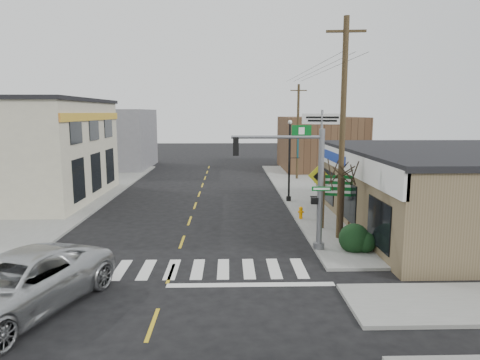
{
  "coord_description": "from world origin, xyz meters",
  "views": [
    {
      "loc": [
        2.23,
        -15.64,
        6.08
      ],
      "look_at": [
        2.78,
        5.06,
        2.8
      ],
      "focal_mm": 32.0,
      "sensor_mm": 36.0,
      "label": 1
    }
  ],
  "objects_px": {
    "fire_hydrant": "(301,212)",
    "suv": "(16,285)",
    "traffic_signal_pole": "(306,176)",
    "dance_center_sign": "(322,130)",
    "guide_sign": "(337,192)",
    "bare_tree": "(343,166)",
    "utility_pole_near": "(343,128)",
    "lamp_post": "(290,155)",
    "utility_pole_far": "(298,131)"
  },
  "relations": [
    {
      "from": "traffic_signal_pole",
      "to": "bare_tree",
      "type": "relative_size",
      "value": 1.22
    },
    {
      "from": "traffic_signal_pole",
      "to": "dance_center_sign",
      "type": "distance_m",
      "value": 13.47
    },
    {
      "from": "guide_sign",
      "to": "utility_pole_near",
      "type": "relative_size",
      "value": 0.29
    },
    {
      "from": "lamp_post",
      "to": "fire_hydrant",
      "type": "bearing_deg",
      "value": -115.2
    },
    {
      "from": "utility_pole_far",
      "to": "traffic_signal_pole",
      "type": "bearing_deg",
      "value": -92.14
    },
    {
      "from": "fire_hydrant",
      "to": "utility_pole_far",
      "type": "distance_m",
      "value": 15.53
    },
    {
      "from": "suv",
      "to": "guide_sign",
      "type": "distance_m",
      "value": 15.05
    },
    {
      "from": "dance_center_sign",
      "to": "guide_sign",
      "type": "bearing_deg",
      "value": -79.56
    },
    {
      "from": "bare_tree",
      "to": "utility_pole_far",
      "type": "height_order",
      "value": "utility_pole_far"
    },
    {
      "from": "traffic_signal_pole",
      "to": "bare_tree",
      "type": "bearing_deg",
      "value": 33.15
    },
    {
      "from": "dance_center_sign",
      "to": "fire_hydrant",
      "type": "bearing_deg",
      "value": -92.08
    },
    {
      "from": "guide_sign",
      "to": "bare_tree",
      "type": "relative_size",
      "value": 0.67
    },
    {
      "from": "suv",
      "to": "traffic_signal_pole",
      "type": "bearing_deg",
      "value": 49.73
    },
    {
      "from": "traffic_signal_pole",
      "to": "guide_sign",
      "type": "xyz_separation_m",
      "value": [
        2.24,
        3.32,
        -1.31
      ]
    },
    {
      "from": "suv",
      "to": "fire_hydrant",
      "type": "height_order",
      "value": "suv"
    },
    {
      "from": "utility_pole_far",
      "to": "suv",
      "type": "bearing_deg",
      "value": -110.07
    },
    {
      "from": "traffic_signal_pole",
      "to": "lamp_post",
      "type": "bearing_deg",
      "value": 86.38
    },
    {
      "from": "guide_sign",
      "to": "bare_tree",
      "type": "height_order",
      "value": "bare_tree"
    },
    {
      "from": "dance_center_sign",
      "to": "utility_pole_near",
      "type": "relative_size",
      "value": 0.6
    },
    {
      "from": "guide_sign",
      "to": "lamp_post",
      "type": "height_order",
      "value": "lamp_post"
    },
    {
      "from": "dance_center_sign",
      "to": "utility_pole_near",
      "type": "height_order",
      "value": "utility_pole_near"
    },
    {
      "from": "lamp_post",
      "to": "utility_pole_far",
      "type": "xyz_separation_m",
      "value": [
        2.08,
        9.94,
        1.15
      ]
    },
    {
      "from": "traffic_signal_pole",
      "to": "fire_hydrant",
      "type": "xyz_separation_m",
      "value": [
        0.74,
        5.37,
        -2.86
      ]
    },
    {
      "from": "suv",
      "to": "traffic_signal_pole",
      "type": "distance_m",
      "value": 11.57
    },
    {
      "from": "lamp_post",
      "to": "traffic_signal_pole",
      "type": "bearing_deg",
      "value": -118.96
    },
    {
      "from": "suv",
      "to": "lamp_post",
      "type": "distance_m",
      "value": 19.31
    },
    {
      "from": "lamp_post",
      "to": "dance_center_sign",
      "type": "relative_size",
      "value": 0.89
    },
    {
      "from": "suv",
      "to": "bare_tree",
      "type": "bearing_deg",
      "value": 50.1
    },
    {
      "from": "bare_tree",
      "to": "dance_center_sign",
      "type": "bearing_deg",
      "value": 82.7
    },
    {
      "from": "utility_pole_near",
      "to": "dance_center_sign",
      "type": "bearing_deg",
      "value": 88.06
    },
    {
      "from": "suv",
      "to": "dance_center_sign",
      "type": "xyz_separation_m",
      "value": [
        13.22,
        18.61,
        3.9
      ]
    },
    {
      "from": "fire_hydrant",
      "to": "suv",
      "type": "bearing_deg",
      "value": -133.64
    },
    {
      "from": "traffic_signal_pole",
      "to": "fire_hydrant",
      "type": "height_order",
      "value": "traffic_signal_pole"
    },
    {
      "from": "fire_hydrant",
      "to": "bare_tree",
      "type": "distance_m",
      "value": 5.32
    },
    {
      "from": "suv",
      "to": "dance_center_sign",
      "type": "height_order",
      "value": "dance_center_sign"
    },
    {
      "from": "suv",
      "to": "dance_center_sign",
      "type": "relative_size",
      "value": 1.07
    },
    {
      "from": "fire_hydrant",
      "to": "dance_center_sign",
      "type": "bearing_deg",
      "value": 70.37
    },
    {
      "from": "guide_sign",
      "to": "fire_hydrant",
      "type": "xyz_separation_m",
      "value": [
        -1.5,
        2.04,
        -1.55
      ]
    },
    {
      "from": "utility_pole_near",
      "to": "fire_hydrant",
      "type": "bearing_deg",
      "value": 113.4
    },
    {
      "from": "traffic_signal_pole",
      "to": "utility_pole_near",
      "type": "xyz_separation_m",
      "value": [
        1.94,
        1.63,
        1.99
      ]
    },
    {
      "from": "traffic_signal_pole",
      "to": "utility_pole_near",
      "type": "height_order",
      "value": "utility_pole_near"
    },
    {
      "from": "suv",
      "to": "fire_hydrant",
      "type": "bearing_deg",
      "value": 66.0
    },
    {
      "from": "guide_sign",
      "to": "bare_tree",
      "type": "bearing_deg",
      "value": -83.13
    },
    {
      "from": "lamp_post",
      "to": "dance_center_sign",
      "type": "height_order",
      "value": "dance_center_sign"
    },
    {
      "from": "guide_sign",
      "to": "utility_pole_near",
      "type": "xyz_separation_m",
      "value": [
        -0.3,
        -1.7,
        3.3
      ]
    },
    {
      "from": "dance_center_sign",
      "to": "utility_pole_near",
      "type": "bearing_deg",
      "value": -80.01
    },
    {
      "from": "fire_hydrant",
      "to": "bare_tree",
      "type": "relative_size",
      "value": 0.16
    },
    {
      "from": "dance_center_sign",
      "to": "traffic_signal_pole",
      "type": "bearing_deg",
      "value": -87.36
    },
    {
      "from": "lamp_post",
      "to": "utility_pole_far",
      "type": "height_order",
      "value": "utility_pole_far"
    },
    {
      "from": "guide_sign",
      "to": "dance_center_sign",
      "type": "distance_m",
      "value": 10.07
    }
  ]
}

